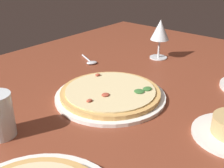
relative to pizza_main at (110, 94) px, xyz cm
name	(u,v)px	position (x,y,z in cm)	size (l,w,h in cm)	color
dining_table	(114,95)	(-4.88, -2.91, -3.21)	(150.00, 110.00, 4.00)	brown
pizza_main	(110,94)	(0.00, 0.00, 0.00)	(31.35, 31.35, 3.32)	white
wine_glass_far	(160,32)	(-37.73, -7.54, 9.31)	(7.08, 7.08, 14.98)	silver
spoon	(90,61)	(-16.81, -24.22, -0.76)	(6.87, 11.33, 1.00)	silver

